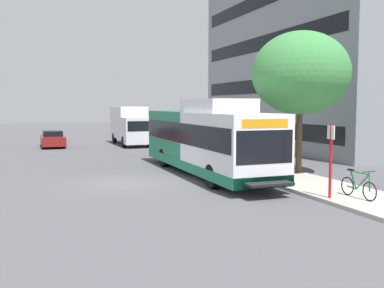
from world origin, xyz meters
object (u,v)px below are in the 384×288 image
Objects in this scene: bicycle_parked at (358,186)px; transit_bus at (205,140)px; street_tree_near_stop at (300,73)px; parked_car_far_lane at (53,139)px; box_truck_background at (130,124)px; bus_stop_sign_pole at (331,155)px.

transit_bus is at bearing 109.46° from bicycle_parked.
bicycle_parked is 0.26× the size of street_tree_near_stop.
parked_car_far_lane is 6.45m from box_truck_background.
transit_bus is 18.52m from parked_car_far_lane.
transit_bus is at bearing -70.25° from parked_car_far_lane.
box_truck_background is (-2.57, 24.69, 1.18)m from bicycle_parked.
bus_stop_sign_pole is (1.76, -7.20, -0.05)m from transit_bus.
box_truck_background reaches higher than parked_car_far_lane.
bicycle_parked is at bearing -84.06° from box_truck_background.
box_truck_background reaches higher than bus_stop_sign_pole.
transit_bus is 2.72× the size of parked_car_far_lane.
box_truck_background is at bearing 95.94° from bicycle_parked.
street_tree_near_stop is at bearing -78.28° from box_truck_background.
bicycle_parked is (2.67, -7.57, -1.14)m from transit_bus.
bus_stop_sign_pole is 0.37× the size of box_truck_background.
parked_car_far_lane is (-10.30, 19.32, -4.22)m from street_tree_near_stop.
bicycle_parked is (0.92, -0.37, -1.09)m from bus_stop_sign_pole.
parked_car_far_lane is 0.64× the size of box_truck_background.
transit_bus reaches higher than box_truck_background.
transit_bus is 7.41m from bus_stop_sign_pole.
box_truck_background is at bearing 93.88° from bus_stop_sign_pole.
parked_car_far_lane is at bearing 109.75° from transit_bus.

